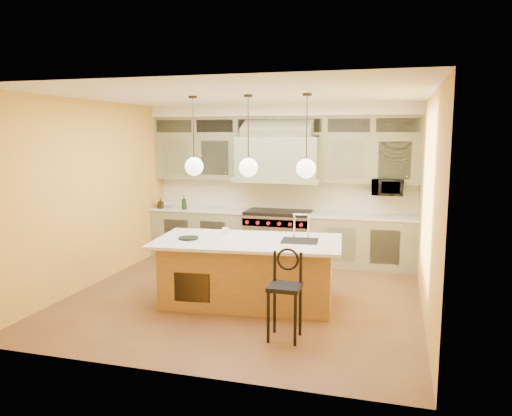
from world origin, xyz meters
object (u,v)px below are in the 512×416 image
(range, at_px, (278,236))
(microwave, at_px, (388,187))
(counter_stool, at_px, (285,289))
(kitchen_island, at_px, (249,270))

(range, bearing_deg, microwave, 3.12)
(counter_stool, xyz_separation_m, microwave, (1.05, 3.59, 0.86))
(counter_stool, bearing_deg, kitchen_island, 124.86)
(microwave, bearing_deg, counter_stool, -106.31)
(microwave, bearing_deg, range, -176.88)
(range, relative_size, microwave, 2.21)
(kitchen_island, distance_m, counter_stool, 1.33)
(counter_stool, bearing_deg, microwave, 73.51)
(kitchen_island, distance_m, microwave, 3.24)
(range, distance_m, kitchen_island, 2.40)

